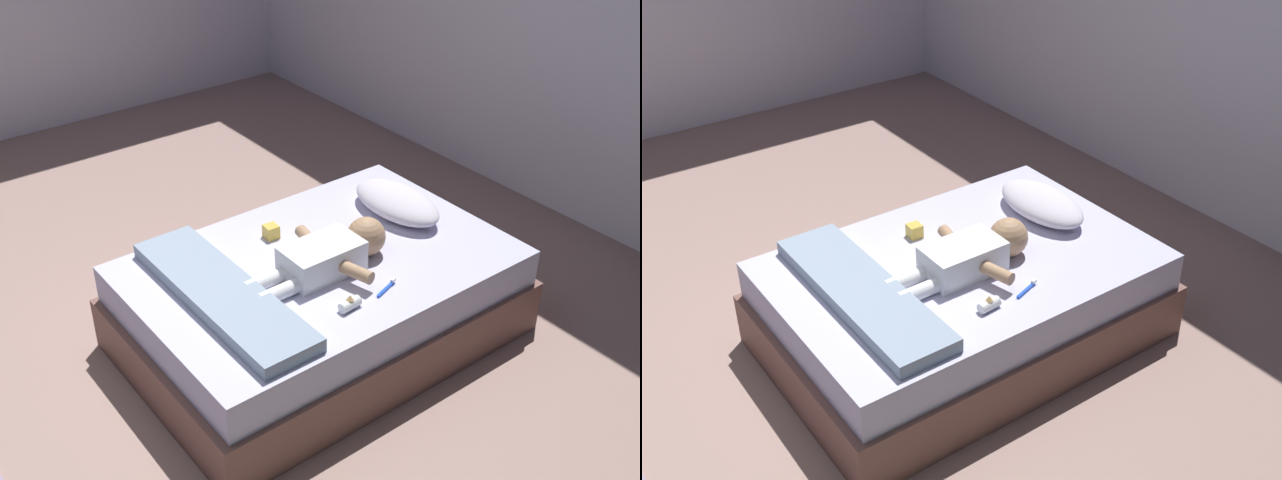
{
  "view_description": "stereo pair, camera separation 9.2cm",
  "coord_description": "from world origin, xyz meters",
  "views": [
    {
      "loc": [
        2.5,
        -0.68,
        2.35
      ],
      "look_at": [
        0.18,
        1.09,
        0.54
      ],
      "focal_mm": 44.23,
      "sensor_mm": 36.0,
      "label": 1
    },
    {
      "loc": [
        2.55,
        -0.61,
        2.35
      ],
      "look_at": [
        0.18,
        1.09,
        0.54
      ],
      "focal_mm": 44.23,
      "sensor_mm": 36.0,
      "label": 2
    }
  ],
  "objects": [
    {
      "name": "toy_block",
      "position": [
        -0.1,
        1.02,
        0.47
      ],
      "size": [
        0.07,
        0.07,
        0.06
      ],
      "color": "gold",
      "rests_on": "bed"
    },
    {
      "name": "baby_bottle",
      "position": [
        0.55,
        0.96,
        0.46
      ],
      "size": [
        0.05,
        0.1,
        0.07
      ],
      "color": "white",
      "rests_on": "bed"
    },
    {
      "name": "blanket",
      "position": [
        0.18,
        0.59,
        0.47
      ],
      "size": [
        1.04,
        0.28,
        0.06
      ],
      "color": "#8C9EB5",
      "rests_on": "bed"
    },
    {
      "name": "toothbrush",
      "position": [
        0.53,
        1.17,
        0.44
      ],
      "size": [
        0.06,
        0.13,
        0.02
      ],
      "color": "blue",
      "rests_on": "bed"
    },
    {
      "name": "ground_plane",
      "position": [
        0.0,
        0.0,
        0.0
      ],
      "size": [
        8.0,
        8.0,
        0.0
      ],
      "primitive_type": "plane",
      "color": "gray"
    },
    {
      "name": "bed",
      "position": [
        0.18,
        1.09,
        0.21
      ],
      "size": [
        1.15,
        1.72,
        0.44
      ],
      "color": "brown",
      "rests_on": "ground_plane"
    },
    {
      "name": "baby",
      "position": [
        0.27,
        1.09,
        0.51
      ],
      "size": [
        0.5,
        0.69,
        0.18
      ],
      "color": "white",
      "rests_on": "bed"
    },
    {
      "name": "pillow",
      "position": [
        0.08,
        1.64,
        0.5
      ],
      "size": [
        0.51,
        0.27,
        0.12
      ],
      "color": "silver",
      "rests_on": "bed"
    }
  ]
}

